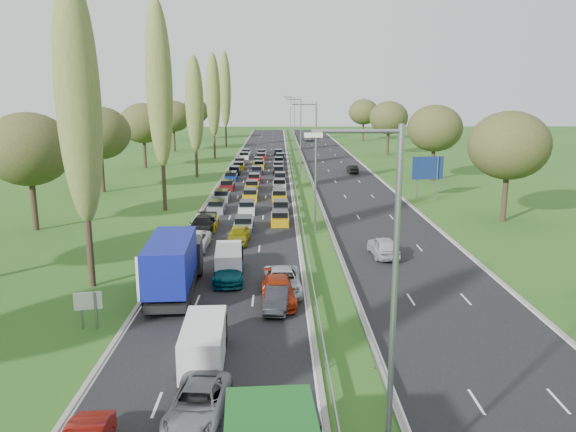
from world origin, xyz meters
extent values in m
plane|color=#27581B|center=(4.50, 80.00, 0.00)|extent=(260.00, 260.00, 0.00)
cube|color=black|center=(-2.25, 82.50, 0.00)|extent=(10.50, 215.00, 0.04)
cube|color=black|center=(11.25, 82.50, 0.00)|extent=(10.50, 215.00, 0.04)
cube|color=gray|center=(3.35, 82.50, 0.55)|extent=(0.06, 215.00, 0.32)
cube|color=gray|center=(5.65, 82.50, 0.55)|extent=(0.06, 215.00, 0.32)
cylinder|color=gray|center=(4.50, 8.00, 6.00)|extent=(0.18, 0.18, 12.00)
cylinder|color=gray|center=(4.50, 43.00, 6.00)|extent=(0.18, 0.18, 12.00)
cylinder|color=gray|center=(4.50, 78.00, 6.00)|extent=(0.18, 0.18, 12.00)
cylinder|color=gray|center=(4.50, 113.00, 6.00)|extent=(0.18, 0.18, 12.00)
cylinder|color=gray|center=(4.50, 148.00, 6.00)|extent=(0.18, 0.18, 12.00)
cylinder|color=#2D2116|center=(-11.50, 29.00, 3.60)|extent=(0.44, 0.44, 7.20)
ellipsoid|color=#5D6C2E|center=(-11.50, 29.00, 12.40)|extent=(2.80, 2.80, 16.00)
cylinder|color=#2D2116|center=(-11.50, 54.00, 3.96)|extent=(0.44, 0.44, 7.92)
ellipsoid|color=#5D6C2E|center=(-11.50, 54.00, 13.64)|extent=(2.80, 2.80, 17.60)
cylinder|color=#2D2116|center=(-11.50, 79.00, 3.24)|extent=(0.44, 0.44, 6.48)
ellipsoid|color=#5D6C2E|center=(-11.50, 79.00, 11.16)|extent=(2.80, 2.80, 14.40)
cylinder|color=#2D2116|center=(-11.50, 104.00, 3.60)|extent=(0.44, 0.44, 7.20)
ellipsoid|color=#5D6C2E|center=(-11.50, 104.00, 12.40)|extent=(2.80, 2.80, 16.00)
cylinder|color=#2D2116|center=(-11.50, 129.00, 3.96)|extent=(0.44, 0.44, 7.92)
ellipsoid|color=#5D6C2E|center=(-11.50, 129.00, 13.64)|extent=(2.80, 2.80, 17.60)
cylinder|color=#2D2116|center=(-22.00, 45.00, 2.42)|extent=(0.56, 0.56, 4.84)
ellipsoid|color=#38471E|center=(-22.00, 45.00, 7.70)|extent=(8.00, 8.00, 6.80)
cylinder|color=#2D2116|center=(-22.00, 66.00, 2.42)|extent=(0.56, 0.56, 4.84)
ellipsoid|color=#38471E|center=(-22.00, 66.00, 7.70)|extent=(8.00, 8.00, 6.80)
cylinder|color=#2D2116|center=(-22.00, 90.00, 2.42)|extent=(0.56, 0.56, 4.84)
ellipsoid|color=#38471E|center=(-22.00, 90.00, 7.70)|extent=(8.00, 8.00, 6.80)
cylinder|color=#2D2116|center=(-22.00, 118.00, 2.42)|extent=(0.56, 0.56, 4.84)
ellipsoid|color=#38471E|center=(-22.00, 118.00, 7.70)|extent=(8.00, 8.00, 6.80)
cylinder|color=#2D2116|center=(-22.00, 150.00, 2.42)|extent=(0.56, 0.56, 4.84)
ellipsoid|color=#38471E|center=(-22.00, 150.00, 7.70)|extent=(8.00, 8.00, 6.80)
cylinder|color=#2D2116|center=(24.00, 48.00, 2.42)|extent=(0.56, 0.56, 4.84)
ellipsoid|color=#38471E|center=(24.00, 48.00, 7.70)|extent=(8.00, 8.00, 6.80)
cylinder|color=#2D2116|center=(24.00, 75.00, 2.42)|extent=(0.56, 0.56, 4.84)
ellipsoid|color=#38471E|center=(24.00, 75.00, 7.70)|extent=(8.00, 8.00, 6.80)
cylinder|color=#2D2116|center=(24.00, 110.00, 2.42)|extent=(0.56, 0.56, 4.84)
ellipsoid|color=#38471E|center=(24.00, 110.00, 7.70)|extent=(8.00, 8.00, 6.80)
cylinder|color=#2D2116|center=(24.00, 145.00, 2.42)|extent=(0.56, 0.56, 4.84)
ellipsoid|color=#38471E|center=(24.00, 145.00, 7.70)|extent=(8.00, 8.00, 6.80)
cube|color=#BF990C|center=(-5.68, 45.47, 0.44)|extent=(1.75, 4.00, 0.80)
cube|color=slate|center=(-5.65, 53.00, 0.44)|extent=(1.75, 4.00, 0.80)
cube|color=slate|center=(-5.72, 59.51, 0.44)|extent=(1.75, 4.00, 0.80)
cube|color=#590F14|center=(-5.77, 67.43, 0.44)|extent=(1.75, 4.00, 0.80)
cube|color=navy|center=(-5.91, 75.49, 0.44)|extent=(1.75, 4.00, 0.80)
cube|color=black|center=(-5.86, 81.71, 0.44)|extent=(1.75, 4.00, 0.80)
cube|color=#BF990C|center=(-5.56, 87.47, 0.44)|extent=(1.75, 4.00, 0.80)
cube|color=#A50C0A|center=(-5.84, 93.67, 0.44)|extent=(1.75, 4.00, 0.80)
cube|color=silver|center=(-5.59, 103.29, 0.44)|extent=(1.75, 4.00, 0.80)
cube|color=#B2B7BC|center=(-5.58, 109.27, 0.44)|extent=(1.75, 4.00, 0.80)
cube|color=slate|center=(-2.19, 44.71, 0.44)|extent=(1.75, 4.00, 0.80)
cube|color=silver|center=(-2.29, 52.60, 0.44)|extent=(1.75, 4.00, 0.80)
cube|color=#BF990C|center=(-2.31, 60.26, 0.44)|extent=(1.75, 4.00, 0.80)
cube|color=#BF990C|center=(-2.41, 67.02, 0.44)|extent=(1.75, 4.00, 0.80)
cube|color=#A50C0A|center=(-2.40, 73.53, 0.44)|extent=(1.75, 4.00, 0.80)
cube|color=black|center=(-2.35, 81.79, 0.44)|extent=(1.75, 4.00, 0.80)
cube|color=#BF990C|center=(-2.21, 88.98, 0.44)|extent=(1.75, 4.00, 0.80)
cube|color=#BF990C|center=(-2.45, 94.09, 0.44)|extent=(1.75, 4.00, 0.80)
cube|color=#A50C0A|center=(-2.23, 101.52, 0.44)|extent=(1.75, 4.00, 0.80)
cube|color=#B2B7BC|center=(-2.30, 108.03, 0.44)|extent=(1.75, 4.00, 0.80)
cube|color=#BF990C|center=(1.26, 47.18, 0.44)|extent=(1.75, 4.00, 0.80)
cube|color=black|center=(1.36, 52.73, 0.44)|extent=(1.75, 4.00, 0.80)
cube|color=#BF990C|center=(1.21, 59.52, 0.44)|extent=(1.75, 4.00, 0.80)
cube|color=silver|center=(1.25, 68.20, 0.44)|extent=(1.75, 4.00, 0.80)
cube|color=black|center=(1.35, 74.76, 0.44)|extent=(1.75, 4.00, 0.80)
cube|color=black|center=(1.13, 81.85, 0.44)|extent=(1.75, 4.00, 0.80)
cube|color=black|center=(1.11, 87.31, 0.44)|extent=(1.75, 4.00, 0.80)
cube|color=slate|center=(1.18, 94.41, 0.44)|extent=(1.75, 4.00, 0.80)
cube|color=black|center=(1.44, 101.25, 0.44)|extent=(1.75, 4.00, 0.80)
cube|color=black|center=(1.07, 108.87, 0.44)|extent=(1.75, 4.00, 0.80)
imported|color=silver|center=(-5.93, 37.96, 0.73)|extent=(2.54, 5.21, 1.43)
imported|color=black|center=(-5.97, 43.53, 0.79)|extent=(2.52, 5.44, 1.54)
imported|color=slate|center=(-2.12, 12.95, 0.68)|extent=(2.57, 4.92, 1.32)
imported|color=#054752|center=(-2.38, 30.01, 0.77)|extent=(2.37, 5.24, 1.49)
imported|color=#B3A60B|center=(-2.36, 39.85, 0.76)|extent=(2.00, 4.46, 1.49)
imported|color=black|center=(1.03, 24.61, 0.67)|extent=(1.69, 4.05, 1.30)
imported|color=#A7ADB1|center=(1.35, 27.53, 0.77)|extent=(2.64, 5.47, 1.50)
imported|color=#922309|center=(1.11, 25.76, 0.75)|extent=(2.34, 5.17, 1.47)
imported|color=#ADB0B7|center=(9.49, 35.64, 0.82)|extent=(2.19, 4.82, 1.61)
imported|color=black|center=(13.10, 82.79, 0.69)|extent=(1.55, 4.12, 1.34)
imported|color=slate|center=(9.33, 144.78, 0.72)|extent=(2.55, 5.11, 1.39)
cube|color=black|center=(-5.60, 27.39, 0.72)|extent=(2.48, 9.31, 0.50)
cube|color=navy|center=(-5.60, 26.25, 2.58)|extent=(2.58, 7.03, 2.73)
cube|color=silver|center=(-5.60, 22.77, 2.58)|extent=(2.52, 0.06, 2.63)
cube|color=black|center=(-5.60, 30.91, 1.57)|extent=(2.52, 2.27, 2.20)
cylinder|color=black|center=(-5.60, 30.84, 0.52)|extent=(2.17, 1.00, 1.00)
cylinder|color=black|center=(-5.60, 23.94, 0.52)|extent=(2.17, 1.00, 1.00)
cube|color=silver|center=(-2.49, 17.74, 1.04)|extent=(1.94, 4.86, 1.94)
cube|color=black|center=(-2.49, 19.88, 0.94)|extent=(1.89, 0.78, 1.55)
cylinder|color=black|center=(-3.31, 19.30, 0.35)|extent=(0.24, 0.66, 0.66)
cylinder|color=black|center=(-1.66, 16.19, 0.35)|extent=(0.24, 0.66, 0.66)
cube|color=silver|center=(-2.46, 31.39, 0.99)|extent=(1.85, 4.63, 1.85)
cube|color=black|center=(-2.46, 33.42, 0.90)|extent=(1.80, 0.74, 1.48)
cylinder|color=black|center=(-3.25, 32.87, 0.33)|extent=(0.23, 0.63, 0.63)
cylinder|color=black|center=(-1.68, 29.91, 0.33)|extent=(0.23, 0.63, 0.63)
cylinder|color=gray|center=(-9.80, 21.98, 1.05)|extent=(0.16, 0.16, 2.10)
cylinder|color=gray|center=(-9.00, 21.98, 1.05)|extent=(0.16, 0.16, 2.10)
cube|color=silver|center=(-9.40, 21.98, 1.60)|extent=(1.49, 0.39, 1.00)
cylinder|color=gray|center=(18.20, 60.52, 2.60)|extent=(0.16, 0.16, 5.20)
cylinder|color=gray|center=(20.60, 60.52, 2.60)|extent=(0.16, 0.16, 5.20)
cube|color=navy|center=(19.40, 60.52, 3.80)|extent=(3.97, 0.72, 2.80)
camera|label=1|loc=(1.15, -7.36, 12.84)|focal=35.00mm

